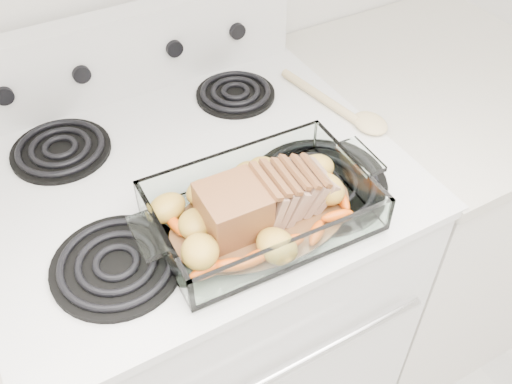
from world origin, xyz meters
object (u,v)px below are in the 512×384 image
counter_right (413,213)px  baking_dish (262,212)px  pork_roast (255,203)px  electric_range (202,306)px

counter_right → baking_dish: 0.81m
baking_dish → pork_roast: bearing=-178.2°
electric_range → pork_roast: (0.04, -0.19, 0.51)m
baking_dish → pork_roast: size_ratio=1.56×
electric_range → counter_right: bearing=-0.1°
counter_right → electric_range: bearing=179.9°
electric_range → baking_dish: (0.06, -0.19, 0.48)m
counter_right → pork_roast: size_ratio=4.10×
pork_roast → baking_dish: bearing=-16.6°
electric_range → baking_dish: 0.52m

